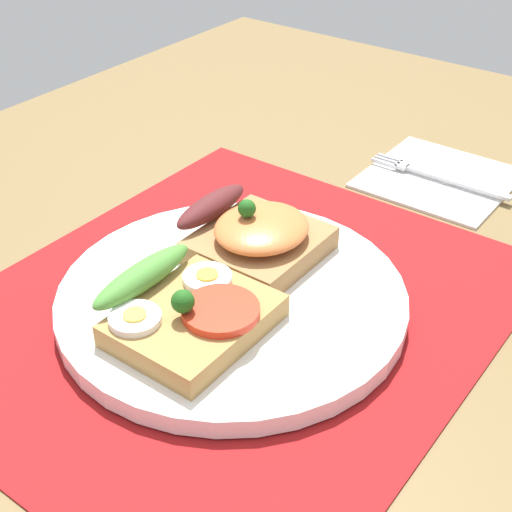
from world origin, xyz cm
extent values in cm
cube|color=brown|center=(0.00, 0.00, -1.60)|extent=(120.00, 90.00, 3.20)
cube|color=maroon|center=(0.00, 0.00, 0.15)|extent=(41.70, 35.78, 0.30)
cylinder|color=white|center=(0.00, 0.00, 1.02)|extent=(26.00, 26.00, 1.44)
cube|color=#AE8247|center=(-5.06, -0.74, 2.61)|extent=(10.58, 8.50, 1.74)
cylinder|color=red|center=(-4.26, -2.44, 3.78)|extent=(5.32, 5.32, 0.60)
ellipsoid|color=#4B8D36|center=(-5.06, 3.92, 4.38)|extent=(9.31, 2.20, 1.80)
sphere|color=#1E5919|center=(-6.05, -0.74, 4.88)|extent=(1.60, 1.60, 1.60)
cylinder|color=white|center=(-8.24, 1.62, 3.73)|extent=(3.55, 3.55, 0.50)
cylinder|color=yellow|center=(-8.24, 1.62, 4.06)|extent=(1.60, 1.60, 0.16)
cylinder|color=white|center=(-1.89, 0.68, 3.73)|extent=(3.55, 3.55, 0.50)
cylinder|color=yellow|center=(-1.89, 0.68, 4.06)|extent=(1.60, 1.60, 0.16)
cube|color=#A17445|center=(5.06, 1.20, 2.68)|extent=(9.46, 8.86, 1.87)
ellipsoid|color=orange|center=(4.82, 0.82, 4.55)|extent=(7.76, 7.09, 1.87)
ellipsoid|color=#551F20|center=(5.06, 6.03, 4.51)|extent=(8.04, 2.20, 1.80)
sphere|color=#1E5919|center=(4.26, 1.80, 6.18)|extent=(1.40, 1.40, 1.40)
cube|color=white|center=(28.21, -3.68, 0.30)|extent=(13.43, 13.27, 0.60)
cube|color=#B7B7BC|center=(27.49, -5.81, 0.76)|extent=(0.80, 10.67, 0.32)
cube|color=#B7B7BC|center=(27.49, -0.27, 0.76)|extent=(1.50, 1.20, 0.32)
cube|color=#B7B7BC|center=(26.84, 1.73, 0.76)|extent=(0.32, 2.80, 0.32)
cube|color=#B7B7BC|center=(27.49, 1.73, 0.76)|extent=(0.32, 2.80, 0.32)
cube|color=#B7B7BC|center=(28.14, 1.73, 0.76)|extent=(0.32, 2.80, 0.32)
camera|label=1|loc=(-33.75, -27.35, 34.53)|focal=51.53mm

